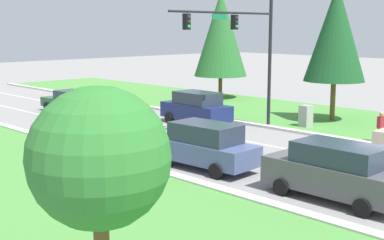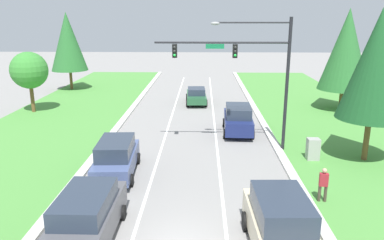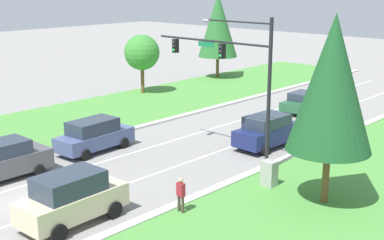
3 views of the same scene
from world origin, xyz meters
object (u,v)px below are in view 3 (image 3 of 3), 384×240
object	(u,v)px
conifer_near_right_tree	(332,84)
graphite_suv	(0,161)
champagne_suv	(72,198)
navy_suv	(267,131)
oak_far_left_tree	(142,53)
pedestrian	(181,194)
slate_blue_suv	(94,135)
traffic_signal_mast	(235,67)
conifer_mid_left_tree	(218,25)
forest_sedan	(304,102)
utility_cabinet	(269,174)

from	to	relation	value
conifer_near_right_tree	graphite_suv	bearing A→B (deg)	-148.06
champagne_suv	navy_suv	xyz separation A→B (m)	(-0.17, 14.47, -0.10)
navy_suv	oak_far_left_tree	bearing A→B (deg)	164.67
champagne_suv	pedestrian	world-z (taller)	champagne_suv
graphite_suv	slate_blue_suv	xyz separation A→B (m)	(-0.29, 6.19, -0.03)
graphite_suv	navy_suv	distance (m)	15.55
traffic_signal_mast	slate_blue_suv	size ratio (longest dim) A/B	1.65
oak_far_left_tree	conifer_mid_left_tree	world-z (taller)	conifer_mid_left_tree
pedestrian	oak_far_left_tree	size ratio (longest dim) A/B	0.32
graphite_suv	navy_suv	bearing A→B (deg)	63.54
oak_far_left_tree	conifer_mid_left_tree	xyz separation A→B (m)	(-0.30, 10.84, 1.77)
traffic_signal_mast	slate_blue_suv	distance (m)	9.57
traffic_signal_mast	forest_sedan	size ratio (longest dim) A/B	1.73
traffic_signal_mast	champagne_suv	world-z (taller)	traffic_signal_mast
navy_suv	conifer_near_right_tree	distance (m)	9.91
conifer_mid_left_tree	graphite_suv	bearing A→B (deg)	-70.05
champagne_suv	utility_cabinet	bearing A→B (deg)	65.57
graphite_suv	conifer_mid_left_tree	xyz separation A→B (m)	(-11.01, 30.32, 4.50)
traffic_signal_mast	conifer_mid_left_tree	xyz separation A→B (m)	(-18.12, 20.04, 0.06)
traffic_signal_mast	utility_cabinet	bearing A→B (deg)	-25.36
champagne_suv	conifer_mid_left_tree	distance (m)	35.99
navy_suv	oak_far_left_tree	xyz separation A→B (m)	(-17.57, 5.52, 2.71)
utility_cabinet	conifer_mid_left_tree	size ratio (longest dim) A/B	0.15
navy_suv	conifer_mid_left_tree	distance (m)	24.64
graphite_suv	champagne_suv	size ratio (longest dim) A/B	1.07
utility_cabinet	oak_far_left_tree	world-z (taller)	oak_far_left_tree
champagne_suv	forest_sedan	world-z (taller)	champagne_suv
forest_sedan	utility_cabinet	size ratio (longest dim) A/B	3.50
forest_sedan	navy_suv	distance (m)	10.03
forest_sedan	slate_blue_suv	bearing A→B (deg)	-105.40
graphite_suv	conifer_near_right_tree	bearing A→B (deg)	31.65
traffic_signal_mast	utility_cabinet	distance (m)	6.27
graphite_suv	pedestrian	distance (m)	10.28
graphite_suv	forest_sedan	distance (m)	23.74
navy_suv	utility_cabinet	size ratio (longest dim) A/B	3.50
conifer_near_right_tree	conifer_mid_left_tree	xyz separation A→B (m)	(-24.83, 21.71, -0.11)
champagne_suv	utility_cabinet	world-z (taller)	champagne_suv
utility_cabinet	champagne_suv	bearing A→B (deg)	-112.42
slate_blue_suv	conifer_near_right_tree	world-z (taller)	conifer_near_right_tree
pedestrian	conifer_mid_left_tree	distance (m)	34.38
utility_cabinet	forest_sedan	bearing A→B (deg)	115.49
utility_cabinet	conifer_near_right_tree	size ratio (longest dim) A/B	0.16
slate_blue_suv	traffic_signal_mast	bearing A→B (deg)	25.69
graphite_suv	navy_suv	world-z (taller)	navy_suv
champagne_suv	conifer_near_right_tree	bearing A→B (deg)	51.34
champagne_suv	utility_cabinet	xyz separation A→B (m)	(3.74, 9.07, -0.46)
pedestrian	oak_far_left_tree	xyz separation A→B (m)	(-20.45, 16.18, 2.81)
conifer_mid_left_tree	slate_blue_suv	bearing A→B (deg)	-66.07
traffic_signal_mast	graphite_suv	distance (m)	13.27
slate_blue_suv	conifer_mid_left_tree	bearing A→B (deg)	110.66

